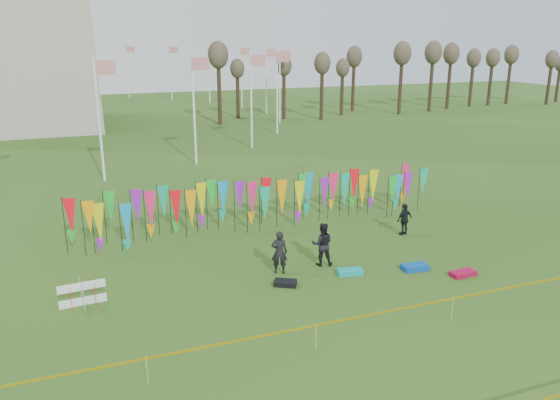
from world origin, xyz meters
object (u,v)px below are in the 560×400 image
object	(u,v)px
person_right	(405,219)
kite_bag_turquoise	(350,272)
box_kite	(82,294)
person_left	(279,252)
person_mid	(322,244)
kite_bag_blue	(415,267)
kite_bag_black	(285,283)
kite_bag_red	(463,273)

from	to	relation	value
person_right	kite_bag_turquoise	size ratio (longest dim) A/B	1.53
box_kite	person_right	bearing A→B (deg)	8.69
box_kite	person_left	world-z (taller)	person_left
person_mid	kite_bag_blue	size ratio (longest dim) A/B	1.73
person_left	kite_bag_black	xyz separation A→B (m)	(-0.20, -1.19, -0.79)
kite_bag_red	kite_bag_black	xyz separation A→B (m)	(-6.97, 1.67, 0.00)
kite_bag_turquoise	kite_bag_black	world-z (taller)	kite_bag_turquoise
box_kite	kite_bag_red	world-z (taller)	box_kite
person_mid	person_right	world-z (taller)	person_mid
person_left	kite_bag_blue	size ratio (longest dim) A/B	1.68
person_mid	person_right	distance (m)	5.57
person_right	kite_bag_turquoise	world-z (taller)	person_right
box_kite	person_right	xyz separation A→B (m)	(14.70, 2.25, 0.32)
person_left	person_mid	xyz separation A→B (m)	(1.96, 0.13, 0.03)
box_kite	person_mid	bearing A→B (deg)	2.01
person_mid	kite_bag_turquoise	size ratio (longest dim) A/B	1.81
kite_bag_turquoise	box_kite	bearing A→B (deg)	174.74
person_mid	person_right	bearing A→B (deg)	-140.25
box_kite	kite_bag_red	size ratio (longest dim) A/B	0.86
person_right	person_mid	bearing A→B (deg)	7.94
kite_bag_blue	kite_bag_red	xyz separation A→B (m)	(1.47, -1.17, -0.01)
box_kite	kite_bag_turquoise	bearing A→B (deg)	-5.26
box_kite	kite_bag_black	world-z (taller)	box_kite
kite_bag_turquoise	person_right	bearing A→B (deg)	34.81
person_left	kite_bag_blue	world-z (taller)	person_left
person_right	kite_bag_black	distance (m)	8.08
person_right	kite_bag_turquoise	bearing A→B (deg)	22.63
box_kite	kite_bag_blue	distance (m)	12.91
kite_bag_turquoise	kite_bag_black	distance (m)	2.80
kite_bag_red	kite_bag_turquoise	bearing A→B (deg)	157.52
box_kite	kite_bag_black	size ratio (longest dim) A/B	1.08
person_left	kite_bag_blue	bearing A→B (deg)	-175.50
kite_bag_turquoise	kite_bag_black	bearing A→B (deg)	-178.90
box_kite	kite_bag_blue	bearing A→B (deg)	-6.59
person_left	person_right	xyz separation A→B (m)	(7.18, 2.04, -0.11)
person_left	kite_bag_blue	distance (m)	5.62
kite_bag_blue	kite_bag_black	world-z (taller)	kite_bag_blue
person_mid	kite_bag_red	distance (m)	5.73
box_kite	kite_bag_blue	xyz separation A→B (m)	(12.82, -1.48, -0.35)
kite_bag_turquoise	kite_bag_red	distance (m)	4.51
person_left	kite_bag_red	distance (m)	7.40
box_kite	person_mid	distance (m)	9.49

